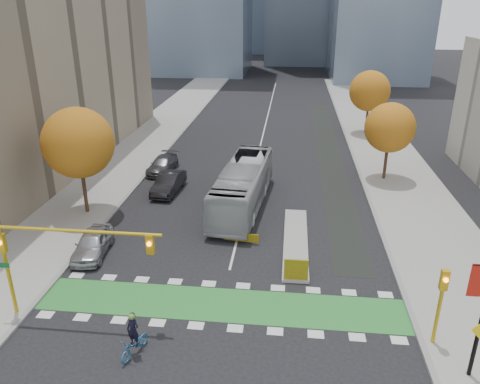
% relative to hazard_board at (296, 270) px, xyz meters
% --- Properties ---
extents(ground, '(300.00, 300.00, 0.00)m').
position_rel_hazard_board_xyz_m(ground, '(-4.00, -4.20, -0.80)').
color(ground, black).
rests_on(ground, ground).
extents(sidewalk_west, '(7.00, 120.00, 0.15)m').
position_rel_hazard_board_xyz_m(sidewalk_west, '(-17.50, 15.80, -0.73)').
color(sidewalk_west, gray).
rests_on(sidewalk_west, ground).
extents(sidewalk_east, '(7.00, 120.00, 0.15)m').
position_rel_hazard_board_xyz_m(sidewalk_east, '(9.50, 15.80, -0.73)').
color(sidewalk_east, gray).
rests_on(sidewalk_east, ground).
extents(curb_west, '(0.30, 120.00, 0.16)m').
position_rel_hazard_board_xyz_m(curb_west, '(-14.00, 15.80, -0.73)').
color(curb_west, gray).
rests_on(curb_west, ground).
extents(curb_east, '(0.30, 120.00, 0.16)m').
position_rel_hazard_board_xyz_m(curb_east, '(6.00, 15.80, -0.73)').
color(curb_east, gray).
rests_on(curb_east, ground).
extents(bike_crossing, '(20.00, 3.00, 0.01)m').
position_rel_hazard_board_xyz_m(bike_crossing, '(-4.00, -2.70, -0.79)').
color(bike_crossing, '#2A8030').
rests_on(bike_crossing, ground).
extents(centre_line, '(0.15, 70.00, 0.01)m').
position_rel_hazard_board_xyz_m(centre_line, '(-4.00, 35.80, -0.80)').
color(centre_line, silver).
rests_on(centre_line, ground).
extents(bike_lane_paint, '(2.50, 50.00, 0.01)m').
position_rel_hazard_board_xyz_m(bike_lane_paint, '(3.50, 25.80, -0.80)').
color(bike_lane_paint, black).
rests_on(bike_lane_paint, ground).
extents(median_island, '(1.60, 10.00, 0.16)m').
position_rel_hazard_board_xyz_m(median_island, '(0.00, 4.80, -0.72)').
color(median_island, gray).
rests_on(median_island, ground).
extents(hazard_board, '(1.40, 0.12, 1.30)m').
position_rel_hazard_board_xyz_m(hazard_board, '(0.00, 0.00, 0.00)').
color(hazard_board, yellow).
rests_on(hazard_board, median_island).
extents(tree_west, '(5.20, 5.20, 8.22)m').
position_rel_hazard_board_xyz_m(tree_west, '(-16.00, 7.80, 4.82)').
color(tree_west, '#332114').
rests_on(tree_west, ground).
extents(tree_east_near, '(4.40, 4.40, 7.08)m').
position_rel_hazard_board_xyz_m(tree_east_near, '(8.00, 17.80, 4.06)').
color(tree_east_near, '#332114').
rests_on(tree_east_near, ground).
extents(tree_east_far, '(4.80, 4.80, 7.65)m').
position_rel_hazard_board_xyz_m(tree_east_far, '(8.50, 33.80, 4.44)').
color(tree_east_far, '#332114').
rests_on(tree_east_far, ground).
extents(traffic_signal_west, '(8.53, 0.56, 5.20)m').
position_rel_hazard_board_xyz_m(traffic_signal_west, '(-11.93, -4.71, 3.23)').
color(traffic_signal_west, '#BF9914').
rests_on(traffic_signal_west, ground).
extents(traffic_signal_east, '(0.35, 0.43, 4.10)m').
position_rel_hazard_board_xyz_m(traffic_signal_east, '(6.50, -4.71, 1.93)').
color(traffic_signal_east, '#BF9914').
rests_on(traffic_signal_east, ground).
extents(cyclist, '(1.27, 2.07, 2.25)m').
position_rel_hazard_board_xyz_m(cyclist, '(-7.39, -6.92, -0.05)').
color(cyclist, '#21629A').
rests_on(cyclist, ground).
extents(bus, '(4.06, 12.90, 3.53)m').
position_rel_hazard_board_xyz_m(bus, '(-4.20, 10.37, 0.97)').
color(bus, '#A5A9AC').
rests_on(bus, ground).
extents(parked_car_a, '(2.27, 4.74, 1.56)m').
position_rel_hazard_board_xyz_m(parked_car_a, '(-13.00, 1.77, -0.02)').
color(parked_car_a, '#A9A9AE').
rests_on(parked_car_a, ground).
extents(parked_car_b, '(2.10, 5.14, 1.66)m').
position_rel_hazard_board_xyz_m(parked_car_b, '(-10.80, 12.66, 0.03)').
color(parked_car_b, black).
rests_on(parked_car_b, ground).
extents(parked_car_c, '(2.39, 5.10, 1.44)m').
position_rel_hazard_board_xyz_m(parked_car_c, '(-12.69, 17.66, -0.08)').
color(parked_car_c, '#4E4D53').
rests_on(parked_car_c, ground).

